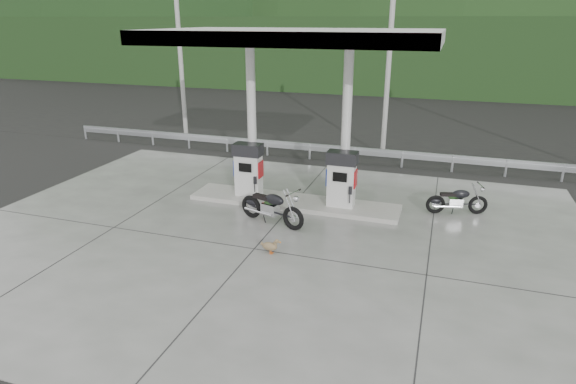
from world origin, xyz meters
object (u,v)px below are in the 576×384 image
(gas_pump_left, at_px, (248,170))
(motorcycle_right, at_px, (457,201))
(duck, at_px, (270,246))
(gas_pump_right, at_px, (342,179))
(motorcycle_left, at_px, (272,207))

(gas_pump_left, relative_size, motorcycle_right, 1.00)
(gas_pump_left, height_order, duck, gas_pump_left)
(motorcycle_right, relative_size, duck, 3.48)
(gas_pump_right, xyz_separation_m, motorcycle_right, (3.56, 0.85, -0.62))
(gas_pump_right, relative_size, duck, 3.47)
(motorcycle_right, bearing_deg, gas_pump_left, 171.26)
(motorcycle_left, relative_size, duck, 4.18)
(gas_pump_right, bearing_deg, gas_pump_left, 180.00)
(motorcycle_left, bearing_deg, gas_pump_right, 62.50)
(gas_pump_right, distance_m, motorcycle_left, 2.51)
(gas_pump_left, bearing_deg, gas_pump_right, 0.00)
(gas_pump_right, height_order, motorcycle_left, gas_pump_right)
(gas_pump_right, bearing_deg, motorcycle_right, 13.46)
(gas_pump_left, bearing_deg, duck, -59.90)
(gas_pump_left, relative_size, gas_pump_right, 1.00)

